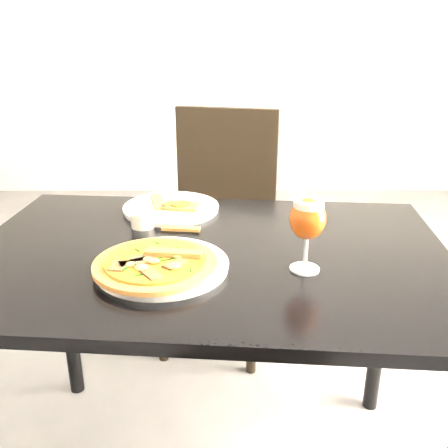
{
  "coord_description": "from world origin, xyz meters",
  "views": [
    {
      "loc": [
        -0.06,
        -0.98,
        1.27
      ],
      "look_at": [
        -0.06,
        0.13,
        0.83
      ],
      "focal_mm": 40.0,
      "sensor_mm": 36.0,
      "label": 1
    }
  ],
  "objects_px": {
    "dining_table": "(208,282)",
    "chair_far": "(220,220)",
    "beer_glass": "(308,219)",
    "pizza": "(156,263)"
  },
  "relations": [
    {
      "from": "pizza",
      "to": "beer_glass",
      "type": "xyz_separation_m",
      "value": [
        0.34,
        0.02,
        0.1
      ]
    },
    {
      "from": "dining_table",
      "to": "chair_far",
      "type": "distance_m",
      "value": 0.79
    },
    {
      "from": "dining_table",
      "to": "pizza",
      "type": "distance_m",
      "value": 0.2
    },
    {
      "from": "dining_table",
      "to": "beer_glass",
      "type": "xyz_separation_m",
      "value": [
        0.23,
        -0.11,
        0.21
      ]
    },
    {
      "from": "chair_far",
      "to": "beer_glass",
      "type": "height_order",
      "value": "chair_far"
    },
    {
      "from": "dining_table",
      "to": "beer_glass",
      "type": "height_order",
      "value": "beer_glass"
    },
    {
      "from": "beer_glass",
      "to": "dining_table",
      "type": "bearing_deg",
      "value": 154.28
    },
    {
      "from": "chair_far",
      "to": "beer_glass",
      "type": "distance_m",
      "value": 0.97
    },
    {
      "from": "dining_table",
      "to": "chair_far",
      "type": "xyz_separation_m",
      "value": [
        0.03,
        0.77,
        -0.13
      ]
    },
    {
      "from": "chair_far",
      "to": "pizza",
      "type": "bearing_deg",
      "value": -86.35
    }
  ]
}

